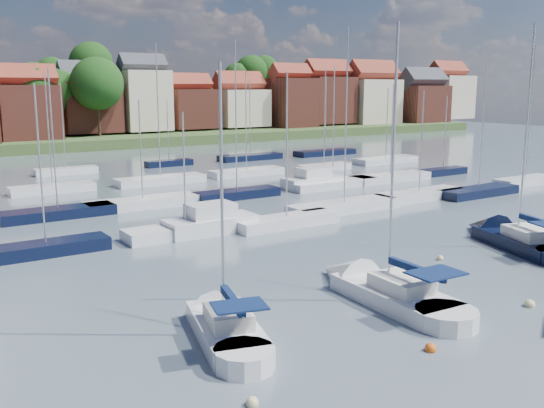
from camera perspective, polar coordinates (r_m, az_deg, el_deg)
ground at (r=65.69m, az=-9.78°, el=1.39°), size 260.00×260.00×0.00m
sailboat_left at (r=27.73m, az=-4.78°, el=-11.15°), size 4.86×9.64×12.78m
sailboat_centre at (r=32.45m, az=9.93°, el=-7.95°), size 3.48×11.17×15.02m
sailboat_navy at (r=45.51m, az=21.43°, el=-3.04°), size 6.58×11.99×16.09m
buoy_a at (r=22.00m, az=-1.87°, el=-18.43°), size 0.45×0.45×0.45m
buoy_b at (r=26.72m, az=14.70°, el=-13.24°), size 0.49×0.49×0.49m
buoy_c at (r=31.44m, az=15.46°, el=-9.52°), size 0.48×0.48×0.48m
buoy_d at (r=33.26m, az=23.06°, el=-8.87°), size 0.53×0.53×0.53m
buoy_e at (r=39.94m, az=15.53°, el=-5.10°), size 0.42×0.42×0.42m
marina_field at (r=62.09m, az=-6.38°, el=1.33°), size 79.62×41.41×15.93m
far_shore_town at (r=154.79m, az=-23.14°, el=7.85°), size 212.46×90.00×22.27m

